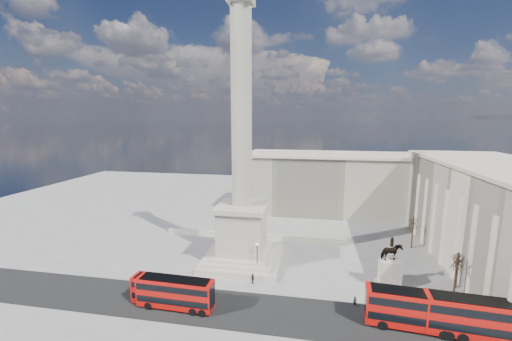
{
  "coord_description": "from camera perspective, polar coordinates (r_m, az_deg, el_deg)",
  "views": [
    {
      "loc": [
        12.2,
        -48.81,
        26.44
      ],
      "look_at": [
        3.33,
        0.65,
        17.95
      ],
      "focal_mm": 22.0,
      "sensor_mm": 36.0,
      "label": 1
    }
  ],
  "objects": [
    {
      "name": "nelsons_column",
      "position": [
        56.81,
        -2.54,
        -4.19
      ],
      "size": [
        14.0,
        14.0,
        49.85
      ],
      "color": "beige",
      "rests_on": "ground"
    },
    {
      "name": "pedestrian_crossing",
      "position": [
        53.35,
        -0.59,
        -19.07
      ],
      "size": [
        1.03,
        0.98,
        1.71
      ],
      "primitive_type": "imported",
      "rotation": [
        0.0,
        0.0,
        2.41
      ],
      "color": "black",
      "rests_on": "ground"
    },
    {
      "name": "building_east",
      "position": [
        69.48,
        38.2,
        -6.78
      ],
      "size": [
        19.0,
        46.0,
        18.6
      ],
      "color": "beige",
      "rests_on": "ground"
    },
    {
      "name": "equestrian_statue",
      "position": [
        55.8,
        23.17,
        -16.21
      ],
      "size": [
        3.97,
        2.98,
        8.27
      ],
      "color": "beige",
      "rests_on": "ground"
    },
    {
      "name": "red_bus_c",
      "position": [
        47.62,
        27.27,
        -21.6
      ],
      "size": [
        12.41,
        3.78,
        4.96
      ],
      "rotation": [
        0.0,
        0.0,
        -0.08
      ],
      "color": "#BF0E09",
      "rests_on": "ground"
    },
    {
      "name": "pedestrian_walking",
      "position": [
        49.91,
        17.54,
        -21.8
      ],
      "size": [
        0.65,
        0.49,
        1.61
      ],
      "primitive_type": "imported",
      "rotation": [
        0.0,
        0.0,
        0.18
      ],
      "color": "black",
      "rests_on": "ground"
    },
    {
      "name": "red_bus_b",
      "position": [
        48.28,
        -14.38,
        -20.72
      ],
      "size": [
        10.95,
        2.84,
        4.41
      ],
      "rotation": [
        0.0,
        0.0,
        -0.03
      ],
      "color": "#BF0E09",
      "rests_on": "ground"
    },
    {
      "name": "pedestrian_standing",
      "position": [
        52.28,
        29.8,
        -21.02
      ],
      "size": [
        1.11,
        1.06,
        1.8
      ],
      "primitive_type": "imported",
      "rotation": [
        0.0,
        0.0,
        3.77
      ],
      "color": "black",
      "rests_on": "ground"
    },
    {
      "name": "asphalt_road",
      "position": [
        47.51,
        -0.31,
        -24.22
      ],
      "size": [
        120.0,
        9.0,
        0.01
      ],
      "primitive_type": "cube",
      "color": "black",
      "rests_on": "ground"
    },
    {
      "name": "red_bus_a",
      "position": [
        49.28,
        -15.85,
        -20.33
      ],
      "size": [
        10.28,
        2.93,
        4.12
      ],
      "rotation": [
        0.0,
        0.0,
        -0.06
      ],
      "color": "#BF0E09",
      "rests_on": "ground"
    },
    {
      "name": "ground",
      "position": [
        56.84,
        -3.6,
        -18.16
      ],
      "size": [
        180.0,
        180.0,
        0.0
      ],
      "primitive_type": "plane",
      "color": "#9A9692",
      "rests_on": "ground"
    },
    {
      "name": "bare_tree_far",
      "position": [
        71.76,
        26.71,
        -8.35
      ],
      "size": [
        1.74,
        1.74,
        7.12
      ],
      "rotation": [
        0.0,
        0.0,
        -0.14
      ],
      "color": "#332319",
      "rests_on": "ground"
    },
    {
      "name": "victorian_lamp",
      "position": [
        54.84,
        0.21,
        -15.31
      ],
      "size": [
        0.49,
        0.49,
        5.7
      ],
      "rotation": [
        0.0,
        0.0,
        0.27
      ],
      "color": "black",
      "rests_on": "ground"
    },
    {
      "name": "building_northeast",
      "position": [
        90.98,
        14.89,
        -2.23
      ],
      "size": [
        51.0,
        17.0,
        16.6
      ],
      "color": "beige",
      "rests_on": "ground"
    },
    {
      "name": "bare_tree_near",
      "position": [
        56.02,
        32.75,
        -13.63
      ],
      "size": [
        1.68,
        1.68,
        7.36
      ],
      "rotation": [
        0.0,
        0.0,
        -0.15
      ],
      "color": "#332319",
      "rests_on": "ground"
    },
    {
      "name": "balustrade_wall",
      "position": [
        70.85,
        -0.47,
        -11.85
      ],
      "size": [
        40.0,
        0.6,
        1.1
      ],
      "primitive_type": "cube",
      "color": "beige",
      "rests_on": "ground"
    },
    {
      "name": "bare_tree_mid",
      "position": [
        59.47,
        32.92,
        -13.36
      ],
      "size": [
        1.61,
        1.61,
        6.09
      ],
      "rotation": [
        0.0,
        0.0,
        -0.11
      ],
      "color": "#332319",
      "rests_on": "ground"
    },
    {
      "name": "red_bus_d",
      "position": [
        49.62,
        35.79,
        -21.01
      ],
      "size": [
        12.6,
        3.77,
        5.04
      ],
      "rotation": [
        0.0,
        0.0,
        -0.08
      ],
      "color": "#BF0E09",
      "rests_on": "ground"
    }
  ]
}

